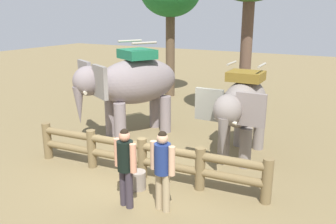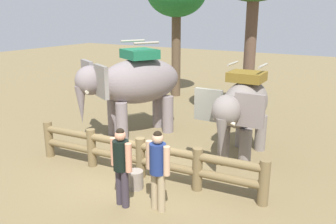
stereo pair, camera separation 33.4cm
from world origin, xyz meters
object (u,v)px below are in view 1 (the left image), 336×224
(log_fence, at_px, (142,155))
(feed_bucket, at_px, (138,180))
(elephant_center, at_px, (242,107))
(tourist_woman_in_black, at_px, (163,165))
(elephant_near_left, at_px, (131,84))
(tourist_man_in_blue, at_px, (125,162))

(log_fence, xyz_separation_m, feed_bucket, (0.24, -0.56, -0.38))
(elephant_center, relative_size, tourist_woman_in_black, 1.78)
(elephant_near_left, relative_size, elephant_center, 1.18)
(tourist_woman_in_black, height_order, feed_bucket, tourist_woman_in_black)
(tourist_man_in_blue, height_order, feed_bucket, tourist_man_in_blue)
(elephant_near_left, bearing_deg, elephant_center, -2.23)
(tourist_woman_in_black, bearing_deg, log_fence, 138.23)
(elephant_center, xyz_separation_m, tourist_woman_in_black, (-0.56, -3.50, -0.51))
(elephant_center, relative_size, tourist_man_in_blue, 1.78)
(elephant_near_left, distance_m, feed_bucket, 4.18)
(feed_bucket, bearing_deg, elephant_near_left, 126.36)
(tourist_man_in_blue, xyz_separation_m, feed_bucket, (-0.21, 0.77, -0.80))
(log_fence, relative_size, elephant_near_left, 1.71)
(elephant_center, height_order, tourist_man_in_blue, elephant_center)
(elephant_center, distance_m, tourist_woman_in_black, 3.58)
(elephant_center, xyz_separation_m, tourist_man_in_blue, (-1.32, -3.75, -0.51))
(elephant_near_left, bearing_deg, tourist_man_in_blue, -57.17)
(elephant_near_left, distance_m, tourist_woman_in_black, 4.96)
(log_fence, bearing_deg, tourist_woman_in_black, -41.77)
(elephant_near_left, relative_size, tourist_woman_in_black, 2.10)
(log_fence, distance_m, feed_bucket, 0.72)
(elephant_near_left, height_order, tourist_woman_in_black, elephant_near_left)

